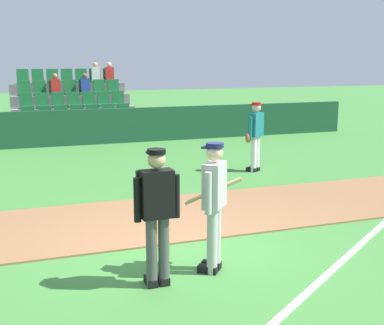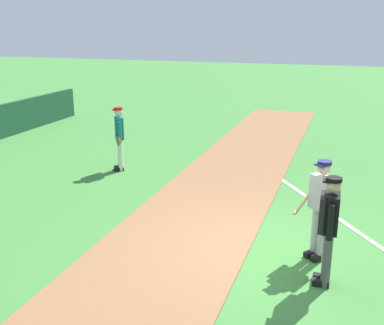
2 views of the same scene
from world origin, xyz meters
name	(u,v)px [view 2 (image 2 of 2)]	position (x,y,z in m)	size (l,w,h in m)	color
ground_plane	(263,253)	(0.00, 0.00, 0.00)	(80.00, 80.00, 0.00)	#42843A
infield_dirt_path	(179,239)	(0.00, 1.61, 0.01)	(28.00, 2.72, 0.03)	#936642
foul_line_chalk	(308,198)	(3.00, -0.50, 0.01)	(12.00, 0.10, 0.01)	white
batter_grey_jersey	(321,206)	(0.13, -0.91, 0.97)	(0.75, 0.68, 1.76)	#B2B2B2
umpire_home_plate	(328,225)	(-0.71, -1.08, 1.00)	(0.59, 0.31, 1.76)	#4C4C4C
runner_teal_jersey	(119,136)	(3.52, 4.64, 0.96)	(0.63, 0.44, 1.76)	white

